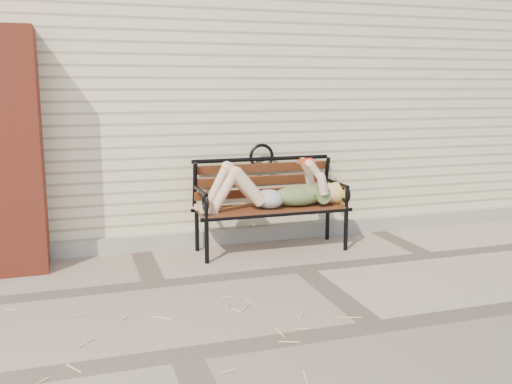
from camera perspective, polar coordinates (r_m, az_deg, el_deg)
name	(u,v)px	position (r m, az deg, el deg)	size (l,w,h in m)	color
ground	(303,269)	(4.90, 4.68, -7.66)	(80.00, 80.00, 0.00)	gray
house_wall	(216,89)	(7.52, -4.05, 10.27)	(8.00, 4.00, 3.00)	beige
foundation_strip	(266,233)	(5.75, 0.99, -4.11)	(8.00, 0.10, 0.15)	#A5A295
brick_pillar	(10,152)	(5.10, -23.41, 3.72)	(0.50, 0.50, 2.00)	maroon
garden_bench	(268,191)	(5.38, 1.25, 0.08)	(1.52, 0.61, 0.99)	black
reading_woman	(274,190)	(5.27, 1.81, 0.21)	(1.44, 0.33, 0.45)	#0A3D48
straw_scatter	(180,331)	(3.73, -7.64, -13.65)	(2.82, 1.75, 0.01)	#E2B56E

